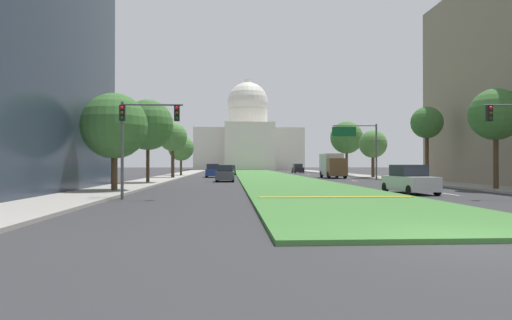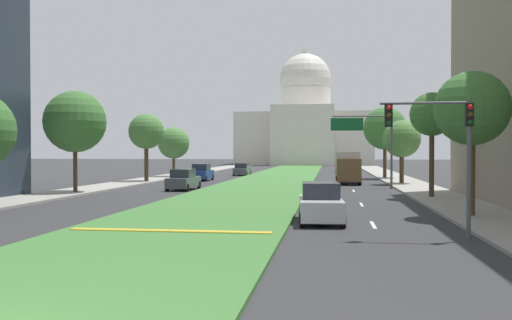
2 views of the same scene
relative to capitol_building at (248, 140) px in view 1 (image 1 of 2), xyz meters
name	(u,v)px [view 1 (image 1 of 2)]	position (x,y,z in m)	size (l,w,h in m)	color
ground_plane	(263,175)	(0.00, -62.89, -9.24)	(280.23, 280.23, 0.00)	#333335
grass_median	(266,175)	(0.00, -69.26, -9.17)	(8.97, 114.64, 0.14)	#427A38
median_curb_nose	(336,197)	(0.00, -113.94, -9.08)	(8.07, 0.50, 0.04)	gold
lane_dashes_right	(335,178)	(8.12, -79.66, -9.24)	(0.16, 66.43, 0.01)	silver
sidewalk_left	(170,177)	(-13.75, -75.62, -9.16)	(4.00, 114.64, 0.15)	#9E9991
sidewalk_right	(367,177)	(13.75, -75.62, -9.16)	(4.00, 114.64, 0.15)	#9E9991
capitol_building	(248,140)	(0.00, 0.00, 0.00)	(31.94, 27.04, 28.06)	silver
traffic_light_near_left	(138,128)	(-10.41, -112.84, -5.44)	(3.34, 0.35, 5.20)	#515456
overhead_guide_sign	(360,140)	(9.51, -86.32, -4.61)	(5.31, 0.20, 6.50)	#515456
street_tree_left_near	(114,126)	(-13.18, -106.91, -4.85)	(4.36, 4.36, 6.59)	#4C3823
street_tree_right_near	(496,115)	(13.05, -106.84, -3.92)	(3.62, 3.62, 7.17)	#4C3823
street_tree_left_mid	(148,125)	(-13.18, -94.96, -3.73)	(4.72, 4.72, 7.88)	#4C3823
street_tree_right_mid	(427,123)	(13.10, -95.90, -3.51)	(2.99, 2.99, 7.29)	#4C3823
street_tree_left_far	(173,137)	(-12.84, -79.61, -3.97)	(3.69, 3.69, 7.17)	#4C3823
street_tree_right_far	(373,144)	(13.07, -80.15, -4.82)	(3.62, 3.62, 6.26)	#4C3823
street_tree_left_distant	(181,148)	(-12.92, -69.31, -5.00)	(3.87, 3.87, 6.19)	#4C3823
street_tree_right_distant	(347,138)	(12.52, -69.21, -3.33)	(5.01, 5.01, 8.43)	#4C3823
sedan_lead_stopped	(409,180)	(5.79, -109.41, -8.39)	(2.22, 4.48, 1.83)	#BCBCC1
sedan_midblock	(225,174)	(-6.02, -89.96, -8.42)	(1.96, 4.66, 1.76)	#4C5156
sedan_distant	(213,171)	(-7.85, -75.76, -8.38)	(1.92, 4.19, 1.86)	navy
sedan_far_horizon	(230,170)	(-5.50, -62.49, -8.47)	(1.91, 4.63, 1.64)	#4C5156
sedan_very_far	(298,169)	(8.00, -49.20, -8.39)	(1.97, 4.22, 1.84)	black
box_truck_delivery	(333,165)	(7.95, -79.27, -7.56)	(2.40, 6.40, 3.20)	brown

